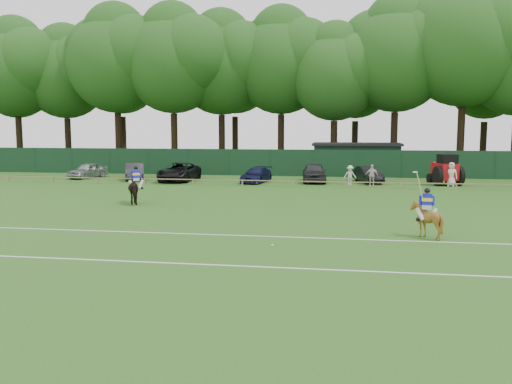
% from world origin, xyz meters
% --- Properties ---
extents(ground, '(160.00, 160.00, 0.00)m').
position_xyz_m(ground, '(0.00, 0.00, 0.00)').
color(ground, '#1E4C14').
rests_on(ground, ground).
extents(horse_dark, '(1.81, 2.27, 1.75)m').
position_xyz_m(horse_dark, '(-7.52, 7.45, 0.88)').
color(horse_dark, black).
rests_on(horse_dark, ground).
extents(horse_chestnut, '(1.27, 1.42, 1.52)m').
position_xyz_m(horse_chestnut, '(8.23, -0.12, 0.76)').
color(horse_chestnut, brown).
rests_on(horse_chestnut, ground).
extents(sedan_silver, '(2.74, 4.36, 1.38)m').
position_xyz_m(sedan_silver, '(-17.98, 22.24, 0.69)').
color(sedan_silver, '#ABAEB1').
rests_on(sedan_silver, ground).
extents(sedan_grey, '(3.01, 4.64, 1.45)m').
position_xyz_m(sedan_grey, '(-13.25, 21.52, 0.72)').
color(sedan_grey, '#2C2D2F').
rests_on(sedan_grey, ground).
extents(suv_black, '(2.68, 5.61, 1.54)m').
position_xyz_m(suv_black, '(-9.08, 21.08, 0.77)').
color(suv_black, black).
rests_on(suv_black, ground).
extents(sedan_navy, '(2.43, 4.49, 1.23)m').
position_xyz_m(sedan_navy, '(-2.36, 20.88, 0.62)').
color(sedan_navy, '#13163C').
rests_on(sedan_navy, ground).
extents(hatch_grey, '(2.26, 4.87, 1.62)m').
position_xyz_m(hatch_grey, '(2.37, 21.88, 0.81)').
color(hatch_grey, '#2E2D30').
rests_on(hatch_grey, ground).
extents(estate_black, '(2.53, 4.29, 1.33)m').
position_xyz_m(estate_black, '(6.81, 22.15, 0.67)').
color(estate_black, black).
rests_on(estate_black, ground).
extents(spectator_left, '(1.07, 0.72, 1.53)m').
position_xyz_m(spectator_left, '(5.30, 20.42, 0.77)').
color(spectator_left, silver).
rests_on(spectator_left, ground).
extents(spectator_mid, '(1.02, 0.49, 1.69)m').
position_xyz_m(spectator_mid, '(6.96, 19.59, 0.85)').
color(spectator_mid, beige).
rests_on(spectator_mid, ground).
extents(spectator_right, '(1.06, 0.86, 1.88)m').
position_xyz_m(spectator_right, '(13.04, 20.33, 0.94)').
color(spectator_right, silver).
rests_on(spectator_right, ground).
extents(rider_dark, '(0.88, 0.61, 1.41)m').
position_xyz_m(rider_dark, '(-7.52, 7.44, 1.65)').
color(rider_dark, silver).
rests_on(rider_dark, ground).
extents(rider_chestnut, '(0.94, 0.59, 2.05)m').
position_xyz_m(rider_chestnut, '(8.23, -0.13, 1.47)').
color(rider_chestnut, silver).
rests_on(rider_chestnut, ground).
extents(polo_ball, '(0.09, 0.09, 0.09)m').
position_xyz_m(polo_ball, '(2.09, -2.84, 0.04)').
color(polo_ball, silver).
rests_on(polo_ball, ground).
extents(pitch_lines, '(60.00, 5.10, 0.01)m').
position_xyz_m(pitch_lines, '(0.00, -3.50, 0.01)').
color(pitch_lines, silver).
rests_on(pitch_lines, ground).
extents(pitch_rail, '(62.10, 0.10, 0.50)m').
position_xyz_m(pitch_rail, '(0.00, 18.00, 0.45)').
color(pitch_rail, '#997F5B').
rests_on(pitch_rail, ground).
extents(perimeter_fence, '(92.08, 0.08, 2.50)m').
position_xyz_m(perimeter_fence, '(0.00, 27.00, 1.25)').
color(perimeter_fence, '#14351E').
rests_on(perimeter_fence, ground).
extents(utility_shed, '(8.40, 4.40, 3.04)m').
position_xyz_m(utility_shed, '(6.00, 30.00, 1.54)').
color(utility_shed, '#14331E').
rests_on(utility_shed, ground).
extents(tree_row, '(96.00, 12.00, 21.00)m').
position_xyz_m(tree_row, '(2.00, 35.00, 0.00)').
color(tree_row, '#26561C').
rests_on(tree_row, ground).
extents(tractor, '(2.59, 3.30, 2.46)m').
position_xyz_m(tractor, '(12.79, 21.34, 1.16)').
color(tractor, '#A50F14').
rests_on(tractor, ground).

